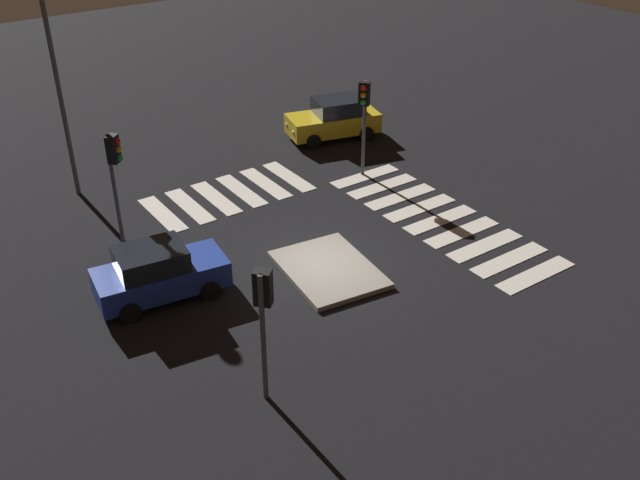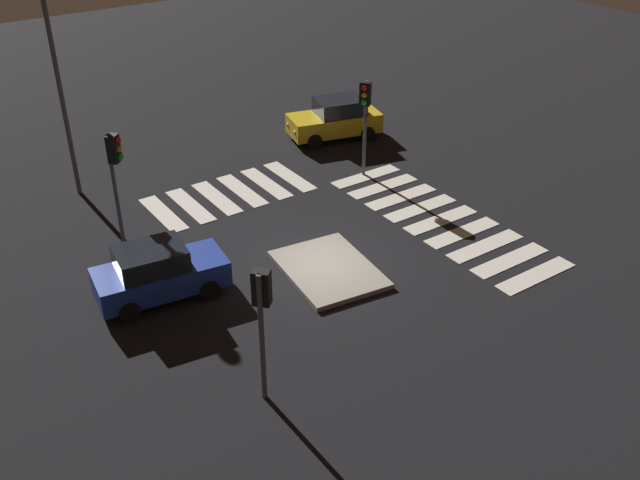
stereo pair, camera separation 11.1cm
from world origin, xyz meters
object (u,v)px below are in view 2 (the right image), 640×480
(traffic_light_west, at_px, (262,303))
(street_lamp, at_px, (53,54))
(traffic_light_north, at_px, (115,163))
(traffic_island, at_px, (329,270))
(car_blue, at_px, (159,272))
(traffic_light_east, at_px, (365,106))
(car_yellow, at_px, (335,119))

(traffic_light_west, height_order, street_lamp, street_lamp)
(traffic_light_north, bearing_deg, traffic_island, -2.55)
(traffic_island, distance_m, car_blue, 5.55)
(car_blue, xyz_separation_m, traffic_light_west, (-5.73, -0.44, 2.03))
(traffic_light_east, relative_size, street_lamp, 0.49)
(traffic_light_east, bearing_deg, traffic_island, 2.85)
(traffic_light_west, distance_m, street_lamp, 14.60)
(car_blue, height_order, street_lamp, street_lamp)
(traffic_light_east, distance_m, street_lamp, 11.90)
(traffic_light_east, distance_m, traffic_light_west, 13.62)
(car_yellow, bearing_deg, traffic_light_north, 31.24)
(car_blue, xyz_separation_m, traffic_light_east, (3.33, -10.62, 2.23))
(traffic_light_north, xyz_separation_m, traffic_light_west, (-9.50, -0.08, -0.21))
(traffic_island, height_order, car_yellow, car_yellow)
(street_lamp, bearing_deg, traffic_light_west, -179.29)
(street_lamp, bearing_deg, car_yellow, -95.74)
(car_yellow, bearing_deg, traffic_light_west, 62.37)
(car_blue, xyz_separation_m, street_lamp, (8.61, -0.26, 4.79))
(car_yellow, relative_size, car_blue, 1.06)
(car_yellow, relative_size, traffic_light_west, 1.18)
(traffic_island, distance_m, traffic_light_east, 8.13)
(car_yellow, bearing_deg, traffic_light_east, 83.74)
(traffic_island, height_order, traffic_light_north, traffic_light_north)
(car_blue, relative_size, traffic_light_east, 1.04)
(car_yellow, xyz_separation_m, traffic_light_north, (-3.65, 11.77, 2.21))
(traffic_light_west, bearing_deg, street_lamp, 48.18)
(car_yellow, relative_size, traffic_light_east, 1.10)
(traffic_island, relative_size, traffic_light_west, 1.06)
(car_blue, xyz_separation_m, traffic_light_north, (3.77, -0.36, 2.24))
(car_yellow, xyz_separation_m, traffic_light_east, (-4.09, 1.51, 2.20))
(car_yellow, relative_size, street_lamp, 0.54)
(traffic_light_north, relative_size, traffic_light_west, 1.07)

